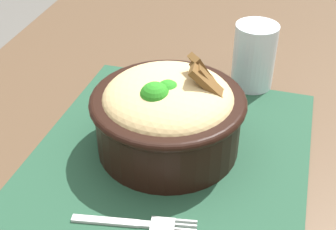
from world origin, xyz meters
The scene contains 5 objects.
table centered at (0.00, 0.00, 0.71)m, with size 1.35×0.77×0.78m.
placemat centered at (0.01, -0.01, 0.78)m, with size 0.47×0.35×0.00m, color #1E422D.
bowl centered at (-0.05, -0.02, 0.83)m, with size 0.22×0.22×0.13m.
fork centered at (0.09, -0.02, 0.78)m, with size 0.03×0.14×0.00m.
drinking_glass centered at (-0.23, 0.07, 0.82)m, with size 0.06×0.06×0.10m.
Camera 1 is at (0.40, 0.09, 1.16)m, focal length 48.89 mm.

